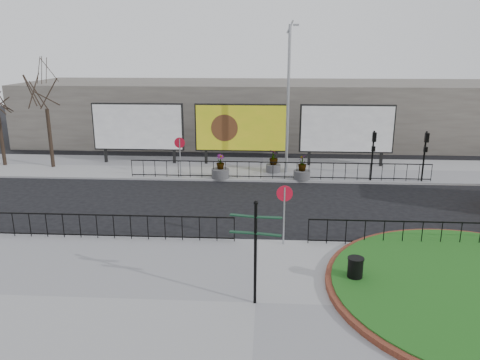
# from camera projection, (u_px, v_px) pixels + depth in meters

# --- Properties ---
(ground) EXTENTS (90.00, 90.00, 0.00)m
(ground) POSITION_uv_depth(u_px,v_px,m) (259.00, 242.00, 19.43)
(ground) COLOR black
(ground) RESTS_ON ground
(pavement_near) EXTENTS (30.00, 10.00, 0.12)m
(pavement_near) POSITION_uv_depth(u_px,v_px,m) (255.00, 304.00, 14.62)
(pavement_near) COLOR gray
(pavement_near) RESTS_ON ground
(pavement_far) EXTENTS (44.00, 6.00, 0.12)m
(pavement_far) POSITION_uv_depth(u_px,v_px,m) (263.00, 169.00, 30.94)
(pavement_far) COLOR gray
(pavement_far) RESTS_ON ground
(railing_near_left) EXTENTS (10.00, 0.10, 1.10)m
(railing_near_left) POSITION_uv_depth(u_px,v_px,m) (114.00, 227.00, 19.31)
(railing_near_left) COLOR black
(railing_near_left) RESTS_ON pavement_near
(railing_near_right) EXTENTS (9.00, 0.10, 1.10)m
(railing_near_right) POSITION_uv_depth(u_px,v_px,m) (422.00, 234.00, 18.59)
(railing_near_right) COLOR black
(railing_near_right) RESTS_ON pavement_near
(railing_far) EXTENTS (18.00, 0.10, 1.10)m
(railing_far) POSITION_uv_depth(u_px,v_px,m) (279.00, 170.00, 28.12)
(railing_far) COLOR black
(railing_far) RESTS_ON pavement_far
(speed_sign_far) EXTENTS (0.64, 0.07, 2.47)m
(speed_sign_far) POSITION_uv_depth(u_px,v_px,m) (180.00, 149.00, 28.23)
(speed_sign_far) COLOR gray
(speed_sign_far) RESTS_ON pavement_far
(speed_sign_near) EXTENTS (0.64, 0.07, 2.47)m
(speed_sign_near) POSITION_uv_depth(u_px,v_px,m) (284.00, 202.00, 18.47)
(speed_sign_near) COLOR gray
(speed_sign_near) RESTS_ON pavement_near
(billboard_left) EXTENTS (6.20, 0.31, 4.10)m
(billboard_left) POSITION_uv_depth(u_px,v_px,m) (138.00, 127.00, 31.67)
(billboard_left) COLOR black
(billboard_left) RESTS_ON pavement_far
(billboard_mid) EXTENTS (6.20, 0.31, 4.10)m
(billboard_mid) POSITION_uv_depth(u_px,v_px,m) (241.00, 128.00, 31.26)
(billboard_mid) COLOR black
(billboard_mid) RESTS_ON pavement_far
(billboard_right) EXTENTS (6.20, 0.31, 4.10)m
(billboard_right) POSITION_uv_depth(u_px,v_px,m) (347.00, 129.00, 30.86)
(billboard_right) COLOR black
(billboard_right) RESTS_ON pavement_far
(lamp_post) EXTENTS (0.74, 0.18, 9.23)m
(lamp_post) POSITION_uv_depth(u_px,v_px,m) (288.00, 98.00, 28.59)
(lamp_post) COLOR gray
(lamp_post) RESTS_ON pavement_far
(signal_pole_a) EXTENTS (0.22, 0.26, 3.00)m
(signal_pole_a) POSITION_uv_depth(u_px,v_px,m) (373.00, 148.00, 27.45)
(signal_pole_a) COLOR black
(signal_pole_a) RESTS_ON pavement_far
(signal_pole_b) EXTENTS (0.22, 0.26, 3.00)m
(signal_pole_b) POSITION_uv_depth(u_px,v_px,m) (425.00, 149.00, 27.27)
(signal_pole_b) COLOR black
(signal_pole_b) RESTS_ON pavement_far
(tree_left) EXTENTS (2.00, 2.00, 7.00)m
(tree_left) POSITION_uv_depth(u_px,v_px,m) (48.00, 114.00, 30.30)
(tree_left) COLOR #2D2119
(tree_left) RESTS_ON pavement_far
(building_backdrop) EXTENTS (40.00, 10.00, 5.00)m
(building_backdrop) POSITION_uv_depth(u_px,v_px,m) (265.00, 112.00, 39.87)
(building_backdrop) COLOR slate
(building_backdrop) RESTS_ON ground
(fingerpost_sign) EXTENTS (1.58, 0.46, 3.37)m
(fingerpost_sign) POSITION_uv_depth(u_px,v_px,m) (255.00, 243.00, 14.04)
(fingerpost_sign) COLOR black
(fingerpost_sign) RESTS_ON pavement_near
(litter_bin) EXTENTS (0.55, 0.55, 0.91)m
(litter_bin) POSITION_uv_depth(u_px,v_px,m) (355.00, 270.00, 15.72)
(litter_bin) COLOR black
(litter_bin) RESTS_ON pavement_near
(planter_a) EXTENTS (1.07, 1.07, 1.47)m
(planter_a) POSITION_uv_depth(u_px,v_px,m) (220.00, 170.00, 28.44)
(planter_a) COLOR #4C4C4F
(planter_a) RESTS_ON pavement_far
(planter_b) EXTENTS (0.93, 0.93, 1.45)m
(planter_b) POSITION_uv_depth(u_px,v_px,m) (273.00, 164.00, 29.78)
(planter_b) COLOR #4C4C4F
(planter_b) RESTS_ON pavement_far
(planter_c) EXTENTS (1.01, 1.01, 1.49)m
(planter_c) POSITION_uv_depth(u_px,v_px,m) (302.00, 171.00, 28.15)
(planter_c) COLOR #4C4C4F
(planter_c) RESTS_ON pavement_far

